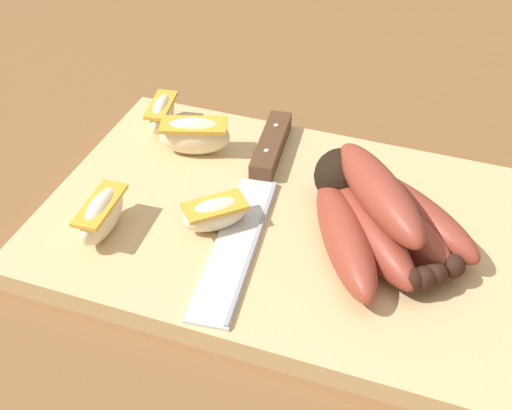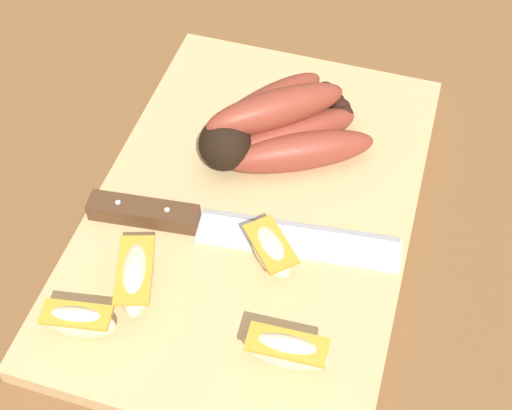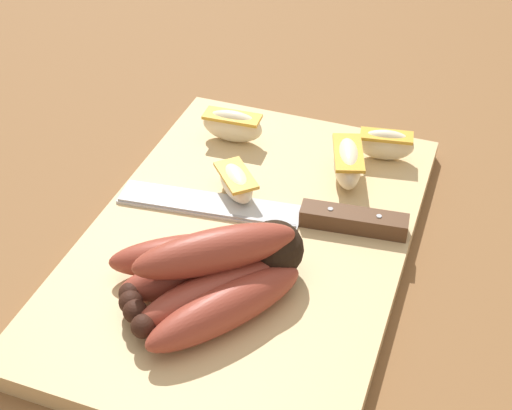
{
  "view_description": "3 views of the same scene",
  "coord_description": "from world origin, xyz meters",
  "views": [
    {
      "loc": [
        0.11,
        -0.44,
        0.41
      ],
      "look_at": [
        -0.04,
        -0.01,
        0.03
      ],
      "focal_mm": 47.49,
      "sensor_mm": 36.0,
      "label": 1
    },
    {
      "loc": [
        -0.39,
        -0.13,
        0.52
      ],
      "look_at": [
        -0.03,
        -0.01,
        0.03
      ],
      "focal_mm": 48.77,
      "sensor_mm": 36.0,
      "label": 2
    },
    {
      "loc": [
        0.45,
        0.17,
        0.46
      ],
      "look_at": [
        -0.02,
        -0.0,
        0.05
      ],
      "focal_mm": 50.55,
      "sensor_mm": 36.0,
      "label": 3
    }
  ],
  "objects": [
    {
      "name": "ground_plane",
      "position": [
        0.0,
        0.0,
        0.0
      ],
      "size": [
        6.0,
        6.0,
        0.0
      ],
      "primitive_type": "plane",
      "color": "brown"
    },
    {
      "name": "cutting_board",
      "position": [
        -0.02,
        -0.01,
        0.01
      ],
      "size": [
        0.43,
        0.29,
        0.02
      ],
      "primitive_type": "cube",
      "color": "tan",
      "rests_on": "ground_plane"
    },
    {
      "name": "banana_bunch",
      "position": [
        0.06,
        -0.01,
        0.04
      ],
      "size": [
        0.17,
        0.18,
        0.07
      ],
      "color": "black",
      "rests_on": "cutting_board"
    },
    {
      "name": "chefs_knife",
      "position": [
        -0.06,
        0.03,
        0.03
      ],
      "size": [
        0.06,
        0.28,
        0.02
      ],
      "color": "silver",
      "rests_on": "cutting_board"
    },
    {
      "name": "apple_wedge_near",
      "position": [
        -0.18,
        0.08,
        0.04
      ],
      "size": [
        0.03,
        0.06,
        0.03
      ],
      "color": "beige",
      "rests_on": "cutting_board"
    },
    {
      "name": "apple_wedge_middle",
      "position": [
        -0.16,
        -0.08,
        0.04
      ],
      "size": [
        0.03,
        0.07,
        0.04
      ],
      "color": "beige",
      "rests_on": "cutting_board"
    },
    {
      "name": "apple_wedge_far",
      "position": [
        -0.13,
        0.05,
        0.04
      ],
      "size": [
        0.08,
        0.05,
        0.04
      ],
      "color": "beige",
      "rests_on": "cutting_board"
    },
    {
      "name": "apple_wedge_extra",
      "position": [
        -0.07,
        -0.04,
        0.04
      ],
      "size": [
        0.06,
        0.06,
        0.03
      ],
      "color": "beige",
      "rests_on": "cutting_board"
    }
  ]
}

